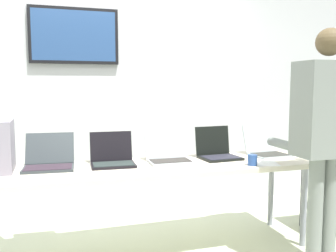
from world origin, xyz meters
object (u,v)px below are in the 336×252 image
laptop_station_0 (49,160)px  coffee_mug (252,160)px  laptop_station_2 (168,155)px  person (325,126)px  laptop_station_3 (217,151)px  laptop_station_1 (112,158)px  laptop_station_4 (265,148)px  workbench (149,171)px

laptop_station_0 → coffee_mug: size_ratio=4.69×
laptop_station_2 → person: bearing=-36.7°
laptop_station_0 → laptop_station_3: (1.41, -0.03, 0.00)m
person → laptop_station_1: bearing=153.1°
person → coffee_mug: bearing=134.9°
laptop_station_4 → person: (0.03, -0.74, 0.28)m
laptop_station_1 → coffee_mug: bearing=-18.5°
laptop_station_0 → laptop_station_4: laptop_station_4 is taller
laptop_station_1 → coffee_mug: (1.06, -0.36, -0.02)m
laptop_station_4 → coffee_mug: (-0.34, -0.36, -0.02)m
workbench → coffee_mug: (0.79, -0.25, 0.09)m
workbench → laptop_station_1: laptop_station_1 is taller
laptop_station_2 → person: 1.24m
laptop_station_1 → person: size_ratio=0.20×
workbench → laptop_station_0: size_ratio=6.74×
laptop_station_0 → person: (1.92, -0.77, 0.29)m
person → laptop_station_4: bearing=92.1°
laptop_station_3 → laptop_station_1: bearing=-179.5°
laptop_station_3 → laptop_station_4: 0.48m
laptop_station_0 → laptop_station_2: bearing=-3.0°
workbench → person: bearing=-28.3°
laptop_station_1 → person: 1.63m
laptop_station_0 → laptop_station_4: size_ratio=1.11×
laptop_station_0 → person: size_ratio=0.23×
laptop_station_1 → laptop_station_3: (0.92, 0.01, 0.00)m
workbench → coffee_mug: bearing=-17.7°
workbench → laptop_station_1: bearing=159.1°
laptop_station_0 → laptop_station_2: laptop_station_0 is taller
laptop_station_3 → workbench: bearing=-169.9°
laptop_station_2 → laptop_station_0: bearing=177.0°
workbench → laptop_station_2: (0.19, 0.10, 0.11)m
laptop_station_1 → laptop_station_4: laptop_station_4 is taller
workbench → laptop_station_0: bearing=169.0°
workbench → person: (1.16, -0.62, 0.39)m
laptop_station_2 → laptop_station_4: (0.94, 0.02, 0.00)m
laptop_station_0 → person: 2.09m
workbench → coffee_mug: coffee_mug is taller
laptop_station_1 → laptop_station_2: size_ratio=1.01×
laptop_station_3 → laptop_station_4: size_ratio=0.94×
laptop_station_1 → coffee_mug: 1.12m
laptop_station_0 → laptop_station_2: (0.95, -0.05, -0.00)m
workbench → laptop_station_3: 0.67m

